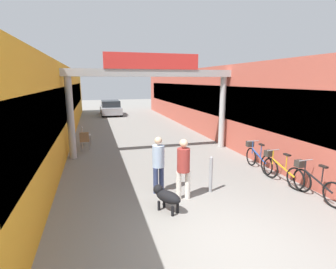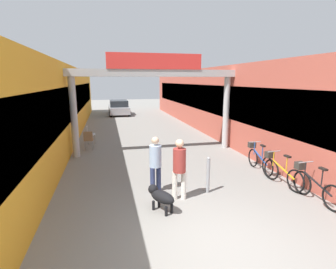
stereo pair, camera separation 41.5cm
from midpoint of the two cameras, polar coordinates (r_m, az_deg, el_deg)
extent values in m
plane|color=gray|center=(5.62, 11.27, -22.55)|extent=(80.00, 80.00, 0.00)
cube|color=gold|center=(15.42, -26.66, 5.95)|extent=(3.00, 26.00, 3.84)
cube|color=black|center=(15.20, -21.21, 7.06)|extent=(0.04, 23.40, 1.54)
cube|color=#B25142|center=(16.82, 10.13, 7.39)|extent=(3.00, 26.00, 3.84)
cube|color=black|center=(16.22, 5.40, 8.04)|extent=(0.04, 23.40, 1.54)
cylinder|color=#B2B2B2|center=(11.26, -21.45, 3.27)|extent=(0.28, 0.28, 3.29)
cylinder|color=#B2B2B2|center=(12.51, 10.80, 4.65)|extent=(0.28, 0.28, 3.29)
cube|color=#B2B2B2|center=(11.32, -4.62, 13.20)|extent=(7.40, 0.44, 0.30)
cube|color=red|center=(11.15, -4.45, 15.65)|extent=(3.96, 0.10, 0.64)
cylinder|color=silver|center=(7.14, 0.66, -11.00)|extent=(0.17, 0.17, 0.77)
cylinder|color=silver|center=(7.17, 2.60, -10.93)|extent=(0.17, 0.17, 0.77)
cylinder|color=#99332D|center=(6.91, 1.67, -5.60)|extent=(0.40, 0.40, 0.63)
sphere|color=beige|center=(6.79, 1.69, -1.92)|extent=(0.26, 0.26, 0.22)
cylinder|color=navy|center=(7.51, -4.30, -9.96)|extent=(0.19, 0.19, 0.75)
cylinder|color=navy|center=(7.67, -3.02, -9.46)|extent=(0.19, 0.19, 0.75)
cylinder|color=#A5BFE0|center=(7.36, -3.72, -4.74)|extent=(0.47, 0.47, 0.62)
sphere|color=beige|center=(7.25, -3.77, -1.36)|extent=(0.29, 0.29, 0.21)
ellipsoid|color=black|center=(6.50, -1.84, -13.46)|extent=(0.67, 0.78, 0.29)
sphere|color=black|center=(6.67, -3.96, -11.86)|extent=(0.34, 0.34, 0.25)
sphere|color=white|center=(6.64, -3.26, -13.03)|extent=(0.24, 0.24, 0.18)
cylinder|color=black|center=(6.69, -3.83, -15.21)|extent=(0.10, 0.10, 0.23)
cylinder|color=black|center=(6.81, -2.66, -14.67)|extent=(0.10, 0.10, 0.23)
cylinder|color=black|center=(6.42, -0.93, -16.40)|extent=(0.10, 0.10, 0.23)
cylinder|color=black|center=(6.55, 0.23, -15.80)|extent=(0.10, 0.10, 0.23)
torus|color=black|center=(8.42, 25.89, -8.98)|extent=(0.07, 0.67, 0.67)
torus|color=black|center=(7.78, 31.13, -11.21)|extent=(0.07, 0.67, 0.67)
cube|color=black|center=(8.03, 28.52, -8.87)|extent=(0.07, 0.94, 0.34)
cylinder|color=black|center=(7.89, 29.31, -7.62)|extent=(0.03, 0.03, 0.42)
cube|color=black|center=(7.82, 29.47, -6.09)|extent=(0.11, 0.22, 0.05)
cylinder|color=black|center=(8.26, 26.41, -6.63)|extent=(0.03, 0.03, 0.46)
cylinder|color=gray|center=(8.20, 26.57, -5.04)|extent=(0.46, 0.04, 0.03)
cube|color=#332D28|center=(8.38, 25.52, -5.74)|extent=(0.25, 0.21, 0.20)
torus|color=black|center=(9.17, 20.23, -6.86)|extent=(0.11, 0.67, 0.67)
torus|color=black|center=(8.47, 24.74, -8.75)|extent=(0.11, 0.67, 0.67)
cube|color=gold|center=(8.76, 22.48, -6.66)|extent=(0.11, 0.94, 0.34)
cylinder|color=gold|center=(8.61, 23.14, -5.49)|extent=(0.03, 0.03, 0.42)
cube|color=black|center=(8.55, 23.25, -4.08)|extent=(0.12, 0.23, 0.05)
cylinder|color=gold|center=(9.02, 20.65, -4.67)|extent=(0.03, 0.03, 0.46)
cylinder|color=gray|center=(8.96, 20.76, -3.20)|extent=(0.46, 0.07, 0.03)
cube|color=#332D28|center=(9.14, 19.86, -3.88)|extent=(0.26, 0.22, 0.20)
torus|color=black|center=(10.26, 16.54, -4.66)|extent=(0.09, 0.67, 0.67)
torus|color=black|center=(9.42, 19.49, -6.32)|extent=(0.09, 0.67, 0.67)
cube|color=#234C9E|center=(9.78, 18.02, -4.45)|extent=(0.10, 0.94, 0.34)
cylinder|color=#234C9E|center=(9.62, 18.45, -3.38)|extent=(0.03, 0.03, 0.42)
cube|color=black|center=(9.57, 18.54, -2.11)|extent=(0.11, 0.23, 0.05)
cylinder|color=#234C9E|center=(10.11, 16.82, -2.68)|extent=(0.03, 0.03, 0.46)
cylinder|color=gray|center=(10.05, 16.91, -1.36)|extent=(0.46, 0.06, 0.03)
cube|color=#332D28|center=(10.26, 16.32, -1.98)|extent=(0.25, 0.22, 0.20)
cylinder|color=gray|center=(7.61, 7.74, -8.84)|extent=(0.10, 0.10, 0.97)
sphere|color=gray|center=(7.45, 7.85, -5.12)|extent=(0.10, 0.10, 0.10)
cylinder|color=gray|center=(12.69, -19.17, -2.23)|extent=(0.03, 0.03, 0.45)
cylinder|color=gray|center=(12.65, -17.65, -2.17)|extent=(0.03, 0.03, 0.45)
cylinder|color=gray|center=(12.36, -19.35, -2.60)|extent=(0.03, 0.03, 0.45)
cylinder|color=gray|center=(12.32, -17.78, -2.54)|extent=(0.03, 0.03, 0.45)
cube|color=olive|center=(12.45, -18.56, -1.29)|extent=(0.42, 0.42, 0.04)
cube|color=olive|center=(12.23, -18.71, -0.47)|extent=(0.40, 0.06, 0.40)
cylinder|color=gray|center=(13.87, -17.43, -0.95)|extent=(0.03, 0.03, 0.45)
cylinder|color=gray|center=(13.54, -17.35, -1.25)|extent=(0.03, 0.03, 0.45)
cylinder|color=gray|center=(13.86, -18.83, -1.05)|extent=(0.03, 0.03, 0.45)
cylinder|color=gray|center=(13.53, -18.78, -1.35)|extent=(0.03, 0.03, 0.45)
cube|color=silver|center=(13.65, -18.16, -0.15)|extent=(0.43, 0.43, 0.04)
cube|color=silver|center=(13.60, -18.98, 0.70)|extent=(0.07, 0.40, 0.40)
cube|color=#99999E|center=(24.83, -12.85, 5.30)|extent=(1.80, 4.02, 0.60)
cube|color=#1E2328|center=(24.63, -12.88, 6.59)|extent=(1.60, 2.22, 0.55)
cylinder|color=black|center=(26.26, -14.78, 5.14)|extent=(0.21, 0.60, 0.60)
cylinder|color=black|center=(26.35, -11.31, 5.33)|extent=(0.21, 0.60, 0.60)
cylinder|color=black|center=(23.38, -14.54, 4.38)|extent=(0.21, 0.60, 0.60)
cylinder|color=black|center=(23.48, -10.65, 4.59)|extent=(0.21, 0.60, 0.60)
camera|label=1|loc=(0.21, -91.31, -0.27)|focal=28.00mm
camera|label=2|loc=(0.21, 88.69, 0.27)|focal=28.00mm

